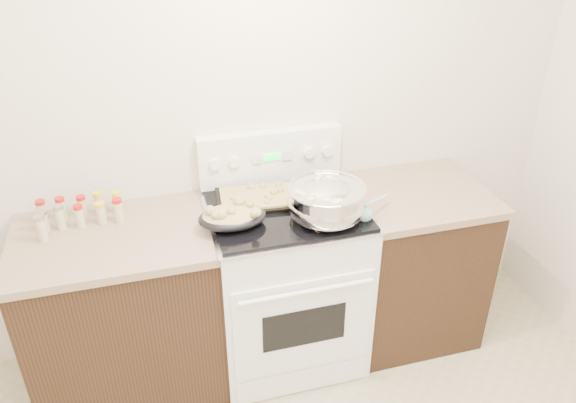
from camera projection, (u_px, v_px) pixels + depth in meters
name	position (u px, v px, depth m)	size (l,w,h in m)	color
room_shell	(306.00, 246.00, 1.12)	(4.10, 3.60, 2.75)	beige
counter_left	(126.00, 311.00, 2.82)	(0.93, 0.67, 0.92)	black
counter_right	(409.00, 261.00, 3.19)	(0.73, 0.67, 0.92)	black
kitchen_range	(285.00, 279.00, 3.00)	(0.78, 0.73, 1.22)	white
mixing_bowl	(327.00, 202.00, 2.63)	(0.42, 0.42, 0.22)	silver
roasting_pan	(232.00, 216.00, 2.60)	(0.32, 0.23, 0.12)	black
baking_sheet	(258.00, 198.00, 2.81)	(0.43, 0.32, 0.06)	black
wooden_spoon	(318.00, 224.00, 2.61)	(0.11, 0.26, 0.04)	#AF8550
blue_ladle	(366.00, 212.00, 2.66)	(0.22, 0.19, 0.09)	#85C0C7
spice_jars	(78.00, 213.00, 2.65)	(0.39, 0.22, 0.13)	#BFB28C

